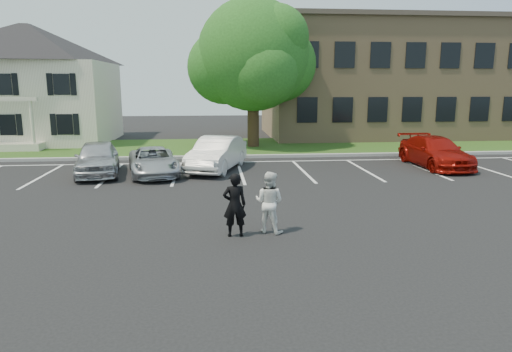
{
  "coord_description": "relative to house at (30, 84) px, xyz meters",
  "views": [
    {
      "loc": [
        -1.22,
        -11.69,
        3.84
      ],
      "look_at": [
        0.0,
        1.0,
        1.25
      ],
      "focal_mm": 32.0,
      "sensor_mm": 36.0,
      "label": 1
    }
  ],
  "objects": [
    {
      "name": "car_silver_west",
      "position": [
        6.88,
        -11.91,
        -3.1
      ],
      "size": [
        2.42,
        4.49,
        1.45
      ],
      "primitive_type": "imported",
      "rotation": [
        0.0,
        0.0,
        0.17
      ],
      "color": "#B9B9BF",
      "rests_on": "ground"
    },
    {
      "name": "house",
      "position": [
        0.0,
        0.0,
        0.0
      ],
      "size": [
        10.3,
        9.22,
        7.6
      ],
      "color": "#BFB79B",
      "rests_on": "ground"
    },
    {
      "name": "ground_plane",
      "position": [
        13.0,
        -19.97,
        -3.83
      ],
      "size": [
        90.0,
        90.0,
        0.0
      ],
      "primitive_type": "plane",
      "color": "black",
      "rests_on": "ground"
    },
    {
      "name": "car_white_sedan",
      "position": [
        11.97,
        -11.32,
        -3.08
      ],
      "size": [
        2.98,
        4.81,
        1.5
      ],
      "primitive_type": "imported",
      "rotation": [
        0.0,
        0.0,
        -0.33
      ],
      "color": "silver",
      "rests_on": "ground"
    },
    {
      "name": "man_black_suit",
      "position": [
        12.31,
        -20.5,
        -3.01
      ],
      "size": [
        0.63,
        0.44,
        1.65
      ],
      "primitive_type": "imported",
      "rotation": [
        0.0,
        0.0,
        3.22
      ],
      "color": "black",
      "rests_on": "ground"
    },
    {
      "name": "man_white_shirt",
      "position": [
        13.22,
        -20.26,
        -3.02
      ],
      "size": [
        0.99,
        0.93,
        1.62
      ],
      "primitive_type": "imported",
      "rotation": [
        0.0,
        0.0,
        2.61
      ],
      "color": "white",
      "rests_on": "ground"
    },
    {
      "name": "car_silver_minivan",
      "position": [
        9.26,
        -12.18,
        -3.25
      ],
      "size": [
        2.73,
        4.5,
        1.17
      ],
      "primitive_type": "imported",
      "rotation": [
        0.0,
        0.0,
        0.2
      ],
      "color": "#B3B5BB",
      "rests_on": "ground"
    },
    {
      "name": "office_building",
      "position": [
        27.0,
        2.02,
        0.33
      ],
      "size": [
        22.4,
        10.4,
        8.3
      ],
      "color": "tan",
      "rests_on": "ground"
    },
    {
      "name": "tree",
      "position": [
        14.36,
        -3.9,
        1.52
      ],
      "size": [
        7.8,
        7.2,
        8.8
      ],
      "color": "black",
      "rests_on": "ground"
    },
    {
      "name": "grass_strip",
      "position": [
        13.0,
        -3.97,
        -3.79
      ],
      "size": [
        44.0,
        8.0,
        0.08
      ],
      "primitive_type": "cube",
      "color": "#284C0E",
      "rests_on": "ground"
    },
    {
      "name": "car_red_compact",
      "position": [
        22.15,
        -11.44,
        -3.13
      ],
      "size": [
        2.08,
        4.87,
        1.4
      ],
      "primitive_type": "imported",
      "rotation": [
        0.0,
        0.0,
        0.02
      ],
      "color": "#930F07",
      "rests_on": "ground"
    },
    {
      "name": "curb",
      "position": [
        13.0,
        -7.97,
        -3.75
      ],
      "size": [
        40.0,
        0.3,
        0.15
      ],
      "primitive_type": "cube",
      "color": "gray",
      "rests_on": "ground"
    },
    {
      "name": "stall_lines",
      "position": [
        14.4,
        -11.02,
        -3.82
      ],
      "size": [
        34.0,
        5.36,
        0.01
      ],
      "color": "silver",
      "rests_on": "ground"
    }
  ]
}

